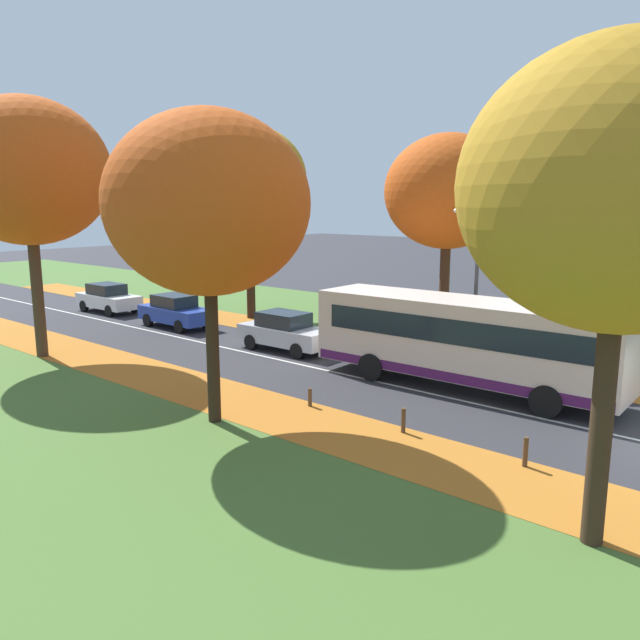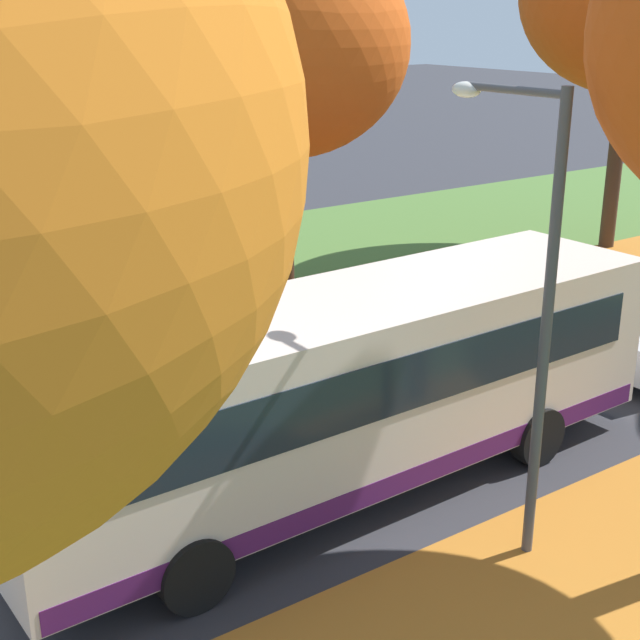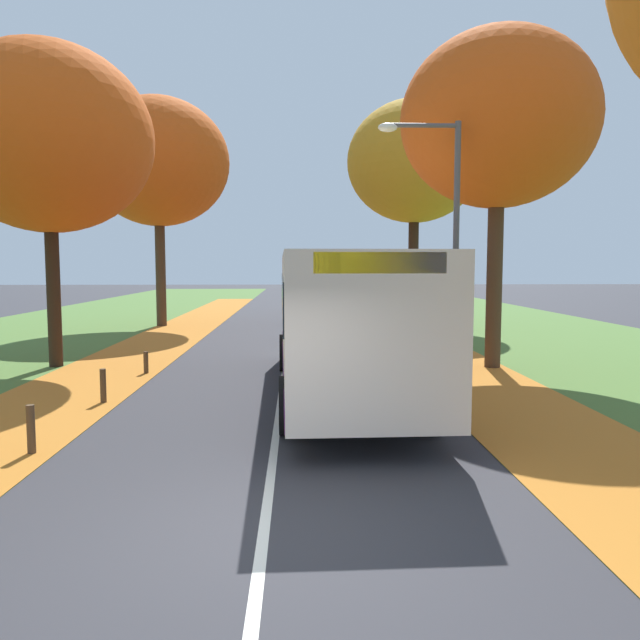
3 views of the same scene
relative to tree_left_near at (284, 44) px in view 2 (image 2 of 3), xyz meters
The scene contains 7 objects.
grass_verge_left 11.36m from the tree_left_near, 108.00° to the left, with size 12.00×90.00×0.01m, color #476B2D.
leaf_litter_left 7.02m from the tree_left_near, 62.36° to the left, with size 2.80×60.00×0.00m, color #B26B23.
tree_left_near is the anchor object (origin of this frame).
bollard_third 7.83m from the tree_left_near, 59.71° to the right, with size 0.12×0.12×0.69m, color #4C3823.
bollard_fourth 6.52m from the tree_left_near, 23.96° to the right, with size 0.12×0.12×0.56m, color #4C3823.
streetlamp_right 10.56m from the tree_left_near, 15.82° to the right, with size 1.89×0.28×6.00m.
bus 9.51m from the tree_left_near, 26.81° to the right, with size 2.86×10.46×2.98m.
Camera 2 is at (10.78, 0.01, 6.81)m, focal length 50.00 mm.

